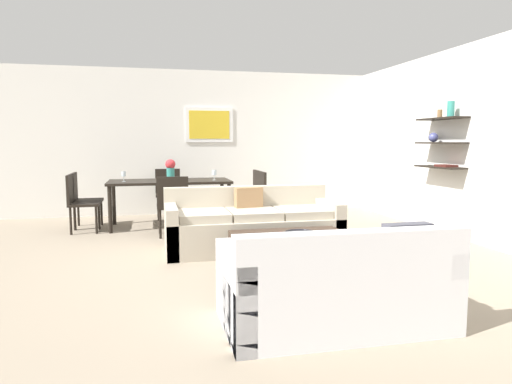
{
  "coord_description": "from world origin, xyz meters",
  "views": [
    {
      "loc": [
        -1.25,
        -5.34,
        1.37
      ],
      "look_at": [
        0.01,
        0.2,
        0.75
      ],
      "focal_mm": 32.47,
      "sensor_mm": 36.0,
      "label": 1
    }
  ],
  "objects": [
    {
      "name": "coffee_table",
      "position": [
        0.2,
        -0.82,
        0.19
      ],
      "size": [
        1.24,
        1.08,
        0.38
      ],
      "color": "#38281E",
      "rests_on": "ground"
    },
    {
      "name": "dining_chair_left_far",
      "position": [
        -2.33,
        2.39,
        0.5
      ],
      "size": [
        0.44,
        0.44,
        0.88
      ],
      "color": "black",
      "rests_on": "ground"
    },
    {
      "name": "apple_on_coffee_table",
      "position": [
        0.01,
        -0.93,
        0.42
      ],
      "size": [
        0.09,
        0.09,
        0.09
      ],
      "primitive_type": "sphere",
      "color": "red",
      "rests_on": "coffee_table"
    },
    {
      "name": "wine_glass_head",
      "position": [
        -0.96,
        2.57,
        0.87
      ],
      "size": [
        0.06,
        0.06,
        0.18
      ],
      "color": "silver",
      "rests_on": "dining_table"
    },
    {
      "name": "wine_glass_left_near",
      "position": [
        -1.66,
        2.08,
        0.86
      ],
      "size": [
        0.06,
        0.06,
        0.16
      ],
      "color": "silver",
      "rests_on": "dining_table"
    },
    {
      "name": "dining_chair_left_near",
      "position": [
        -2.33,
        2.0,
        0.5
      ],
      "size": [
        0.44,
        0.44,
        0.88
      ],
      "color": "black",
      "rests_on": "ground"
    },
    {
      "name": "wine_glass_right_near",
      "position": [
        -0.25,
        2.08,
        0.87
      ],
      "size": [
        0.08,
        0.08,
        0.16
      ],
      "color": "silver",
      "rests_on": "dining_table"
    },
    {
      "name": "ground_plane",
      "position": [
        0.0,
        0.0,
        0.0
      ],
      "size": [
        18.0,
        18.0,
        0.0
      ],
      "primitive_type": "plane",
      "color": "gray"
    },
    {
      "name": "sofa_beige",
      "position": [
        -0.01,
        0.34,
        0.29
      ],
      "size": [
        2.17,
        0.9,
        0.78
      ],
      "color": "#B2A893",
      "rests_on": "ground"
    },
    {
      "name": "back_wall_unit",
      "position": [
        0.29,
        3.53,
        1.35
      ],
      "size": [
        8.4,
        0.09,
        2.7
      ],
      "color": "silver",
      "rests_on": "ground"
    },
    {
      "name": "dining_chair_right_far",
      "position": [
        0.41,
        2.39,
        0.5
      ],
      "size": [
        0.44,
        0.44,
        0.88
      ],
      "color": "black",
      "rests_on": "ground"
    },
    {
      "name": "dining_chair_right_near",
      "position": [
        0.41,
        2.0,
        0.5
      ],
      "size": [
        0.44,
        0.44,
        0.88
      ],
      "color": "black",
      "rests_on": "ground"
    },
    {
      "name": "right_wall_shelf_unit",
      "position": [
        3.03,
        0.6,
        1.35
      ],
      "size": [
        0.34,
        8.2,
        2.7
      ],
      "color": "silver",
      "rests_on": "ground"
    },
    {
      "name": "centerpiece_vase",
      "position": [
        -0.94,
        2.21,
        0.94
      ],
      "size": [
        0.16,
        0.16,
        0.34
      ],
      "color": "teal",
      "rests_on": "dining_table"
    },
    {
      "name": "dining_chair_head",
      "position": [
        -0.96,
        3.04,
        0.5
      ],
      "size": [
        0.44,
        0.44,
        0.88
      ],
      "color": "black",
      "rests_on": "ground"
    },
    {
      "name": "decorative_bowl",
      "position": [
        0.23,
        -0.88,
        0.42
      ],
      "size": [
        0.32,
        0.32,
        0.07
      ],
      "color": "black",
      "rests_on": "coffee_table"
    },
    {
      "name": "dining_table",
      "position": [
        -0.96,
        2.19,
        0.68
      ],
      "size": [
        1.92,
        0.87,
        0.75
      ],
      "color": "black",
      "rests_on": "ground"
    },
    {
      "name": "dining_chair_foot",
      "position": [
        -0.96,
        1.35,
        0.5
      ],
      "size": [
        0.44,
        0.44,
        0.88
      ],
      "color": "black",
      "rests_on": "ground"
    },
    {
      "name": "loveseat_white",
      "position": [
        0.08,
        -2.2,
        0.29
      ],
      "size": [
        1.65,
        0.9,
        0.78
      ],
      "color": "white",
      "rests_on": "ground"
    }
  ]
}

